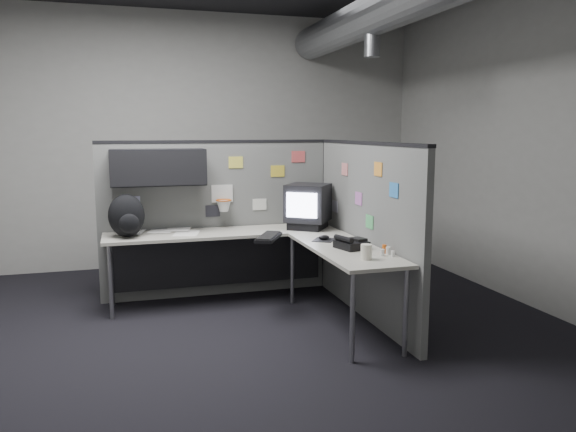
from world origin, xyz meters
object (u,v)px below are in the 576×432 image
object	(u,v)px
monitor	(308,206)
backpack	(127,216)
keyboard	(269,237)
phone	(351,244)
desk	(253,247)

from	to	relation	value
monitor	backpack	world-z (taller)	monitor
backpack	keyboard	bearing A→B (deg)	-9.59
phone	backpack	size ratio (longest dim) A/B	0.71
phone	backpack	bearing A→B (deg)	143.56
desk	keyboard	xyz separation A→B (m)	(0.10, -0.23, 0.14)
keyboard	backpack	xyz separation A→B (m)	(-1.25, 0.47, 0.18)
monitor	keyboard	bearing A→B (deg)	-149.43
monitor	backpack	distance (m)	1.79
keyboard	phone	bearing A→B (deg)	-64.02
desk	phone	distance (m)	1.08
backpack	monitor	bearing A→B (deg)	10.08
desk	keyboard	distance (m)	0.28
desk	keyboard	size ratio (longest dim) A/B	4.81
desk	keyboard	bearing A→B (deg)	-67.53
phone	desk	bearing A→B (deg)	122.50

